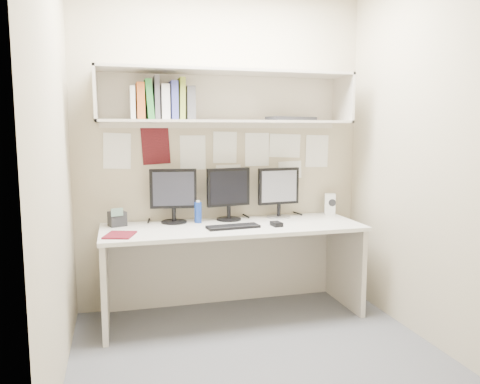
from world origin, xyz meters
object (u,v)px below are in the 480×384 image
object	(u,v)px
desk	(233,270)
monitor_center	(229,191)
desk_phone	(117,219)
maroon_notebook	(120,235)
monitor_right	(279,190)
keyboard	(233,227)
monitor_left	(173,193)
speaker	(330,204)

from	to	relation	value
desk	monitor_center	bearing A→B (deg)	84.91
desk_phone	maroon_notebook	bearing A→B (deg)	-107.40
monitor_right	desk_phone	size ratio (longest dim) A/B	2.80
desk	monitor_right	world-z (taller)	monitor_right
keyboard	desk_phone	distance (m)	0.89
monitor_left	monitor_right	world-z (taller)	monitor_left
maroon_notebook	desk_phone	world-z (taller)	desk_phone
monitor_left	desk_phone	world-z (taller)	monitor_left
maroon_notebook	desk_phone	xyz separation A→B (m)	(-0.01, 0.35, 0.05)
monitor_center	speaker	world-z (taller)	monitor_center
desk	maroon_notebook	xyz separation A→B (m)	(-0.85, -0.16, 0.37)
monitor_left	keyboard	bearing A→B (deg)	-31.17
monitor_center	desk	bearing A→B (deg)	-104.27
monitor_center	desk_phone	xyz separation A→B (m)	(-0.89, -0.03, -0.18)
speaker	keyboard	bearing A→B (deg)	-138.43
desk_phone	speaker	bearing A→B (deg)	-17.87
desk	monitor_right	size ratio (longest dim) A/B	4.77
monitor_right	speaker	distance (m)	0.51
monitor_center	desk_phone	world-z (taller)	monitor_center
desk	monitor_left	size ratio (longest dim) A/B	4.66
monitor_left	desk_phone	distance (m)	0.47
monitor_center	monitor_right	distance (m)	0.43
monitor_right	monitor_left	bearing A→B (deg)	174.95
monitor_left	maroon_notebook	size ratio (longest dim) A/B	1.88
monitor_left	speaker	bearing A→B (deg)	8.76
keyboard	monitor_left	bearing A→B (deg)	136.22
keyboard	desk_phone	world-z (taller)	desk_phone
monitor_right	keyboard	size ratio (longest dim) A/B	1.06
monitor_center	maroon_notebook	bearing A→B (deg)	-165.61
desk	desk_phone	xyz separation A→B (m)	(-0.87, 0.19, 0.42)
keyboard	desk_phone	bearing A→B (deg)	155.46
monitor_center	monitor_right	xyz separation A→B (m)	(0.43, 0.00, -0.00)
monitor_left	monitor_right	size ratio (longest dim) A/B	1.02
desk	monitor_left	world-z (taller)	monitor_left
desk	desk_phone	distance (m)	0.98
speaker	desk	bearing A→B (deg)	-143.81
speaker	desk_phone	bearing A→B (deg)	-156.81
desk	monitor_center	distance (m)	0.64
monitor_left	maroon_notebook	xyz separation A→B (m)	(-0.42, -0.38, -0.23)
speaker	desk_phone	xyz separation A→B (m)	(-1.81, -0.06, -0.03)
monitor_center	keyboard	size ratio (longest dim) A/B	1.08
monitor_right	monitor_center	bearing A→B (deg)	174.95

